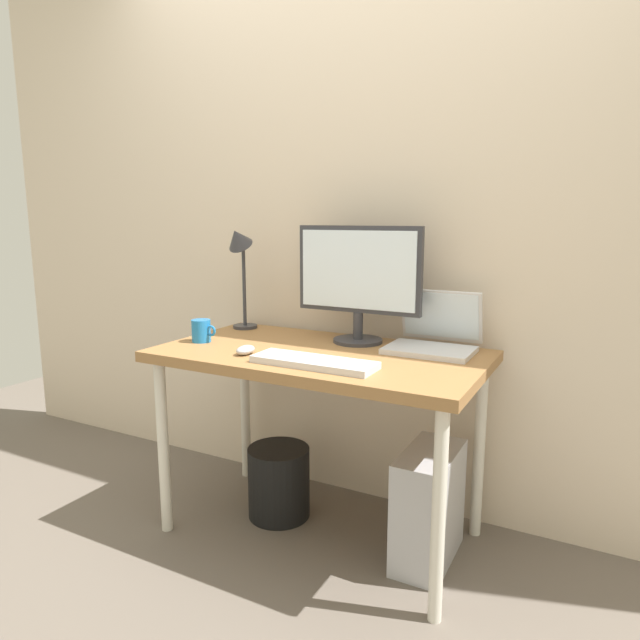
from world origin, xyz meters
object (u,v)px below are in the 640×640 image
mouse (246,350)px  desk_lamp (239,254)px  coffee_mug (202,331)px  computer_tower (429,506)px  wastebasket (279,482)px  monitor (358,277)px  laptop (434,335)px  desk (320,370)px  keyboard (314,362)px

mouse → desk_lamp: bearing=127.9°
coffee_mug → computer_tower: size_ratio=0.27×
computer_tower → wastebasket: (-0.65, 0.01, -0.06)m
monitor → coffee_mug: 0.67m
laptop → monitor: bearing=-176.3°
wastebasket → mouse: bearing=-91.2°
laptop → mouse: size_ratio=3.56×
monitor → laptop: 0.38m
wastebasket → desk: bearing=-8.8°
mouse → wastebasket: mouse is taller
desk_lamp → mouse: (0.30, -0.38, -0.32)m
laptop → desk_lamp: 0.94m
monitor → laptop: monitor is taller
desk → wastebasket: desk is taller
desk_lamp → coffee_mug: bearing=-87.4°
keyboard → monitor: bearing=92.4°
keyboard → wastebasket: (-0.30, 0.23, -0.61)m
mouse → desk: bearing=38.9°
mouse → computer_tower: bearing=17.3°
monitor → desk_lamp: (-0.58, 0.00, 0.07)m
desk_lamp → wastebasket: desk_lamp is taller
desk → computer_tower: 0.64m
coffee_mug → laptop: bearing=19.3°
desk_lamp → keyboard: desk_lamp is taller
monitor → keyboard: bearing=-87.6°
monitor → keyboard: size_ratio=1.19×
desk_lamp → keyboard: bearing=-34.0°
desk → computer_tower: (0.44, 0.03, -0.47)m
laptop → coffee_mug: size_ratio=2.85×
laptop → desk_lamp: desk_lamp is taller
desk_lamp → laptop: bearing=1.2°
keyboard → computer_tower: size_ratio=1.05×
desk → mouse: mouse is taller
keyboard → mouse: mouse is taller
desk → mouse: 0.30m
mouse → keyboard: bearing=-4.0°
keyboard → wastebasket: keyboard is taller
monitor → computer_tower: size_ratio=1.25×
monitor → desk_lamp: desk_lamp is taller
mouse → wastebasket: (0.00, 0.21, -0.62)m
desk → wastebasket: (-0.21, 0.03, -0.53)m
keyboard → coffee_mug: (-0.58, 0.11, 0.03)m
mouse → coffee_mug: bearing=161.9°
laptop → mouse: laptop is taller
desk → mouse: (-0.22, -0.18, 0.09)m
laptop → computer_tower: size_ratio=0.76×
coffee_mug → computer_tower: coffee_mug is taller
keyboard → mouse: 0.30m
laptop → desk_lamp: bearing=-178.8°
desk → coffee_mug: 0.52m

